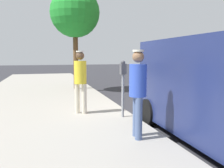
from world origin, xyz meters
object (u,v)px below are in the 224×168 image
at_px(parking_meter_near, 123,79).
at_px(pedestrian_in_blue, 138,88).
at_px(pedestrian_in_yellow, 80,78).
at_px(street_tree, 75,13).

xyz_separation_m(parking_meter_near, pedestrian_in_blue, (0.24, 1.65, -0.02)).
distance_m(pedestrian_in_yellow, street_tree, 5.81).
bearing_deg(parking_meter_near, street_tree, -85.17).
distance_m(parking_meter_near, street_tree, 6.44).
relative_size(parking_meter_near, street_tree, 0.31).
bearing_deg(pedestrian_in_blue, parking_meter_near, -98.22).
bearing_deg(street_tree, pedestrian_in_yellow, 84.13).
height_order(parking_meter_near, street_tree, street_tree).
xyz_separation_m(parking_meter_near, street_tree, (0.50, -5.86, 2.62)).
bearing_deg(parking_meter_near, pedestrian_in_blue, 81.78).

